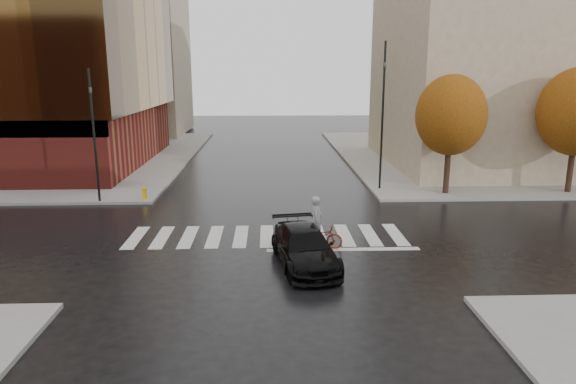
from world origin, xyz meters
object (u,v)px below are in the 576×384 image
at_px(sedan, 304,247).
at_px(traffic_light_nw, 93,128).
at_px(fire_hydrant, 144,192).
at_px(cyclist, 319,230).
at_px(traffic_light_ne, 383,104).

distance_m(sedan, traffic_light_nw, 14.08).
relative_size(traffic_light_nw, fire_hydrant, 9.76).
relative_size(cyclist, fire_hydrant, 2.99).
bearing_deg(fire_hydrant, cyclist, -41.28).
xyz_separation_m(traffic_light_nw, fire_hydrant, (2.30, 0.20, -3.44)).
height_order(traffic_light_nw, traffic_light_ne, traffic_light_ne).
bearing_deg(sedan, cyclist, 60.78).
bearing_deg(traffic_light_nw, fire_hydrant, 75.37).
distance_m(traffic_light_ne, fire_hydrant, 13.94).
distance_m(cyclist, traffic_light_nw, 13.47).
bearing_deg(fire_hydrant, traffic_light_ne, 9.34).
bearing_deg(cyclist, sedan, 175.85).
height_order(cyclist, traffic_light_ne, traffic_light_ne).
bearing_deg(traffic_light_ne, sedan, 76.86).
xyz_separation_m(cyclist, traffic_light_nw, (-10.84, 7.30, 3.26)).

